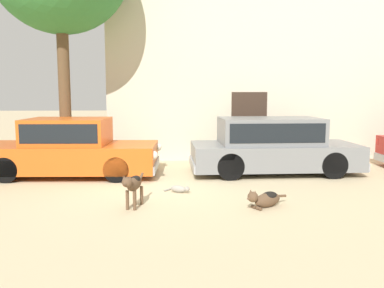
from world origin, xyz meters
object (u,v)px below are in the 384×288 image
object	(u,v)px
parked_sedan_second	(272,144)
stray_dog_spotted	(133,184)
stray_cat	(179,189)
stray_dog_tan	(265,199)
parked_sedan_nearest	(70,148)

from	to	relation	value
parked_sedan_second	stray_dog_spotted	bearing A→B (deg)	-138.07
parked_sedan_second	stray_cat	world-z (taller)	parked_sedan_second
stray_dog_tan	stray_cat	world-z (taller)	stray_dog_tan
parked_sedan_nearest	parked_sedan_second	world-z (taller)	parked_sedan_nearest
parked_sedan_second	stray_dog_tan	bearing A→B (deg)	-106.89
parked_sedan_nearest	parked_sedan_second	size ratio (longest dim) A/B	1.02
parked_sedan_second	stray_dog_tan	xyz separation A→B (m)	(-0.93, -3.16, -0.59)
parked_sedan_nearest	stray_dog_spotted	bearing A→B (deg)	-55.91
stray_dog_tan	parked_sedan_nearest	bearing A→B (deg)	-68.15
stray_dog_tan	stray_cat	size ratio (longest dim) A/B	1.64
parked_sedan_second	stray_dog_tan	distance (m)	3.34
stray_cat	stray_dog_spotted	bearing A→B (deg)	-98.19
stray_dog_spotted	parked_sedan_second	bearing A→B (deg)	148.09
parked_sedan_second	stray_dog_spotted	world-z (taller)	parked_sedan_second
stray_dog_spotted	stray_cat	distance (m)	1.43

